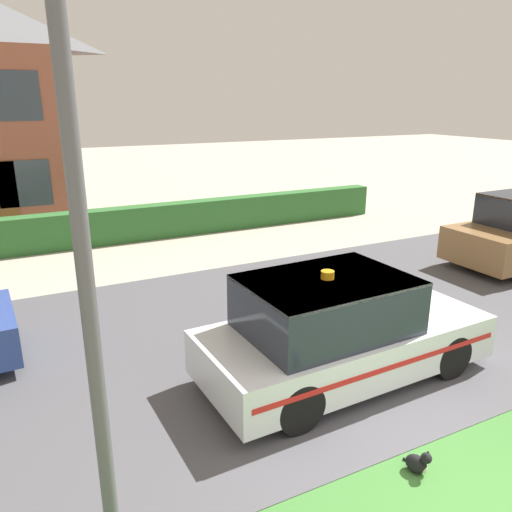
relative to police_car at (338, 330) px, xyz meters
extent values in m
plane|color=#A89E8E|center=(-0.17, -2.42, -0.72)|extent=(80.00, 80.00, 0.00)
cube|color=#4C4C51|center=(-0.17, 1.71, -0.71)|extent=(28.00, 6.70, 0.01)
cube|color=#2D662D|center=(0.12, 8.33, -0.25)|extent=(13.70, 0.51, 0.93)
cylinder|color=black|center=(1.39, -0.71, -0.39)|extent=(0.63, 0.22, 0.62)
cylinder|color=black|center=(1.34, 0.79, -0.39)|extent=(0.63, 0.22, 0.62)
cylinder|color=black|center=(-1.10, -0.79, -0.39)|extent=(0.63, 0.22, 0.62)
cylinder|color=black|center=(-1.15, 0.71, -0.39)|extent=(0.63, 0.22, 0.62)
cube|color=silver|center=(0.12, 0.00, -0.23)|extent=(4.07, 1.83, 0.60)
cube|color=#232833|center=(-0.22, -0.01, 0.42)|extent=(2.18, 1.60, 0.71)
cube|color=silver|center=(-0.22, -0.01, 0.76)|extent=(2.18, 1.60, 0.04)
cube|color=red|center=(0.15, -0.85, -0.19)|extent=(3.81, 0.13, 0.07)
cube|color=red|center=(0.09, 0.86, -0.19)|extent=(3.81, 0.13, 0.07)
cylinder|color=orange|center=(-0.22, -0.01, 0.83)|extent=(0.17, 0.17, 0.10)
ellipsoid|color=black|center=(-0.35, -1.90, -0.62)|extent=(0.23, 0.27, 0.19)
ellipsoid|color=beige|center=(-0.32, -1.98, -0.63)|extent=(0.10, 0.09, 0.11)
sphere|color=black|center=(-0.32, -1.99, -0.50)|extent=(0.11, 0.11, 0.11)
cone|color=black|center=(-0.34, -2.00, -0.45)|extent=(0.05, 0.05, 0.05)
cone|color=black|center=(-0.29, -1.98, -0.45)|extent=(0.05, 0.05, 0.05)
cylinder|color=black|center=(-0.31, -1.80, -0.70)|extent=(0.10, 0.18, 0.03)
cylinder|color=black|center=(5.78, 2.92, -0.39)|extent=(0.64, 0.21, 0.64)
cube|color=#333D47|center=(-3.26, 10.44, 0.72)|extent=(1.40, 0.02, 1.30)
cube|color=#333D47|center=(-3.26, 10.44, 3.07)|extent=(1.40, 0.02, 1.30)
cylinder|color=#4C4C51|center=(-3.41, -2.12, 2.20)|extent=(0.10, 0.10, 5.84)
camera|label=1|loc=(-3.75, -4.96, 2.97)|focal=35.00mm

